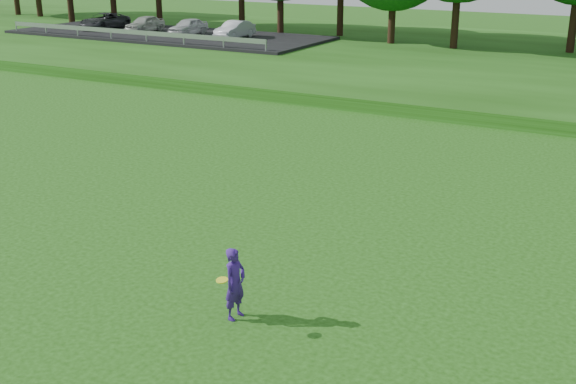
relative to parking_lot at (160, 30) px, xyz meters
The scene contains 5 objects.
ground 40.89m from the parking_lot, 53.34° to the right, with size 140.00×140.00×0.00m, color #1B470D.
berm 24.45m from the parking_lot, ahead, with size 130.00×30.00×0.60m, color #1B470D.
walking_path 27.57m from the parking_lot, 27.65° to the right, with size 130.00×1.60×0.04m, color gray.
parking_lot is the anchor object (origin of this frame).
woman 42.03m from the parking_lot, 49.64° to the right, with size 0.41×0.94×1.51m.
Camera 1 is at (9.98, -10.07, 7.19)m, focal length 45.00 mm.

